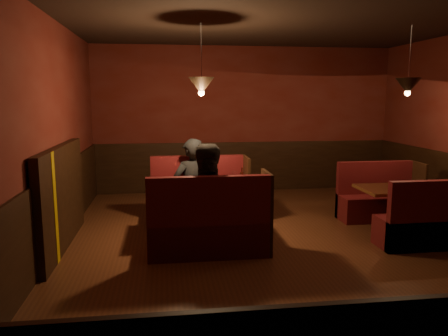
{
  "coord_description": "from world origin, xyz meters",
  "views": [
    {
      "loc": [
        -1.61,
        -5.21,
        1.9
      ],
      "look_at": [
        -0.82,
        0.59,
        0.95
      ],
      "focal_mm": 35.0,
      "sensor_mm": 36.0,
      "label": 1
    }
  ],
  "objects": [
    {
      "name": "diner_a",
      "position": [
        -1.22,
        1.29,
        0.82
      ],
      "size": [
        0.71,
        0.6,
        1.64
      ],
      "primitive_type": "imported",
      "rotation": [
        0.0,
        0.0,
        3.54
      ],
      "color": "black",
      "rests_on": "ground"
    },
    {
      "name": "diner_b",
      "position": [
        -1.06,
        0.01,
        0.85
      ],
      "size": [
        0.98,
        0.86,
        1.7
      ],
      "primitive_type": "imported",
      "rotation": [
        0.0,
        0.0,
        0.31
      ],
      "color": "black",
      "rests_on": "ground"
    },
    {
      "name": "room",
      "position": [
        -0.28,
        0.05,
        1.05
      ],
      "size": [
        6.02,
        7.02,
        2.92
      ],
      "color": "#4B2516",
      "rests_on": "ground"
    },
    {
      "name": "main_table",
      "position": [
        -1.11,
        0.59,
        0.55
      ],
      "size": [
        1.34,
        0.81,
        0.94
      ],
      "color": "#572E14",
      "rests_on": "ground"
    },
    {
      "name": "main_bench_near",
      "position": [
        -1.09,
        -0.17,
        0.32
      ],
      "size": [
        1.48,
        0.53,
        1.01
      ],
      "color": "#421210",
      "rests_on": "ground"
    },
    {
      "name": "second_bench_far",
      "position": [
        1.71,
        1.1,
        0.29
      ],
      "size": [
        1.26,
        0.47,
        0.9
      ],
      "color": "#421210",
      "rests_on": "ground"
    },
    {
      "name": "main_bench_far",
      "position": [
        -1.09,
        1.35,
        0.32
      ],
      "size": [
        1.48,
        0.53,
        1.01
      ],
      "color": "#421210",
      "rests_on": "ground"
    },
    {
      "name": "second_table",
      "position": [
        1.68,
        0.42,
        0.48
      ],
      "size": [
        1.14,
        0.73,
        0.64
      ],
      "color": "#572E14",
      "rests_on": "ground"
    },
    {
      "name": "second_bench_near",
      "position": [
        1.71,
        -0.26,
        0.29
      ],
      "size": [
        1.26,
        0.47,
        0.9
      ],
      "color": "#421210",
      "rests_on": "ground"
    }
  ]
}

